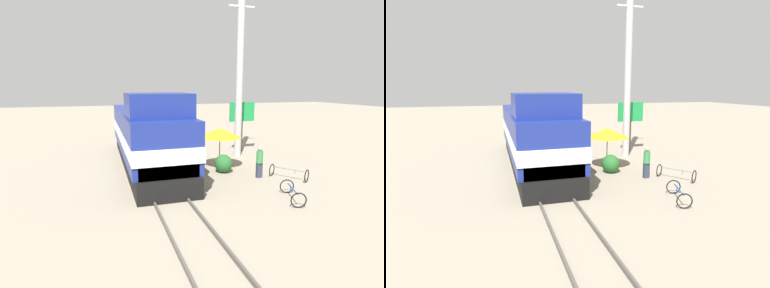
# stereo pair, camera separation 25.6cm
# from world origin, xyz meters

# --- Properties ---
(ground_plane) EXTENTS (120.00, 120.00, 0.00)m
(ground_plane) POSITION_xyz_m (0.00, 0.00, 0.00)
(ground_plane) COLOR gray
(rail_near) EXTENTS (0.08, 40.69, 0.15)m
(rail_near) POSITION_xyz_m (-0.72, 0.00, 0.07)
(rail_near) COLOR #4C4742
(rail_near) RESTS_ON ground_plane
(rail_far) EXTENTS (0.08, 40.69, 0.15)m
(rail_far) POSITION_xyz_m (0.72, 0.00, 0.07)
(rail_far) COLOR #4C4742
(rail_far) RESTS_ON ground_plane
(locomotive) EXTENTS (3.15, 12.99, 4.48)m
(locomotive) POSITION_xyz_m (0.00, 1.71, 1.85)
(locomotive) COLOR black
(locomotive) RESTS_ON ground_plane
(utility_pole) EXTENTS (1.80, 0.47, 11.14)m
(utility_pole) POSITION_xyz_m (6.41, 2.70, 5.61)
(utility_pole) COLOR #B2B2AD
(utility_pole) RESTS_ON ground_plane
(vendor_umbrella) EXTENTS (2.48, 2.48, 2.42)m
(vendor_umbrella) POSITION_xyz_m (3.99, 0.10, 2.14)
(vendor_umbrella) COLOR #4C4C4C
(vendor_umbrella) RESTS_ON ground_plane
(billboard_sign) EXTENTS (1.99, 0.12, 3.64)m
(billboard_sign) POSITION_xyz_m (7.39, 4.11, 2.70)
(billboard_sign) COLOR #595959
(billboard_sign) RESTS_ON ground_plane
(shrub_cluster) EXTENTS (1.02, 1.02, 1.02)m
(shrub_cluster) POSITION_xyz_m (3.86, -0.78, 0.51)
(shrub_cluster) COLOR #236028
(shrub_cluster) RESTS_ON ground_plane
(person_bystander) EXTENTS (0.34, 0.34, 1.69)m
(person_bystander) POSITION_xyz_m (5.30, -2.24, 0.91)
(person_bystander) COLOR #2D3347
(person_bystander) RESTS_ON ground_plane
(bicycle) EXTENTS (1.64, 1.94, 0.66)m
(bicycle) POSITION_xyz_m (6.67, -2.92, 0.34)
(bicycle) COLOR black
(bicycle) RESTS_ON ground_plane
(bicycle_spare) EXTENTS (1.19, 1.86, 0.65)m
(bicycle_spare) POSITION_xyz_m (5.04, -5.53, 0.33)
(bicycle_spare) COLOR black
(bicycle_spare) RESTS_ON ground_plane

